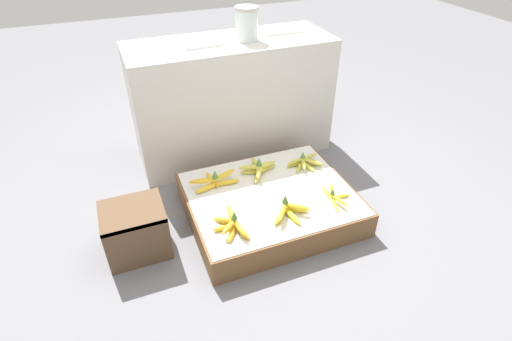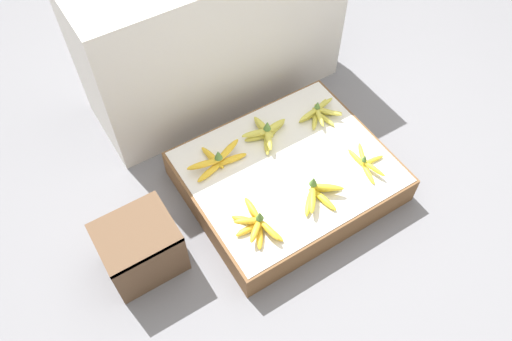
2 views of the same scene
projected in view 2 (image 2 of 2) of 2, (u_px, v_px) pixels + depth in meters
name	position (u px, v px, depth m)	size (l,w,h in m)	color
ground_plane	(287.00, 186.00, 2.51)	(10.00, 10.00, 0.00)	slate
display_platform	(287.00, 176.00, 2.44)	(0.95, 0.80, 0.16)	brown
back_vendor_table	(212.00, 33.00, 2.57)	(1.35, 0.50, 0.82)	beige
wooden_crate	(140.00, 247.00, 2.15)	(0.32, 0.27, 0.29)	brown
banana_bunch_front_left	(256.00, 224.00, 2.15)	(0.17, 0.26, 0.11)	gold
banana_bunch_front_midleft	(319.00, 194.00, 2.24)	(0.24, 0.17, 0.11)	yellow
banana_bunch_front_midright	(366.00, 162.00, 2.36)	(0.16, 0.23, 0.08)	yellow
banana_bunch_middle_left	(217.00, 160.00, 2.35)	(0.30, 0.19, 0.12)	gold
banana_bunch_middle_midleft	(266.00, 132.00, 2.45)	(0.25, 0.24, 0.11)	gold
banana_bunch_middle_midright	(319.00, 113.00, 2.54)	(0.24, 0.19, 0.09)	gold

